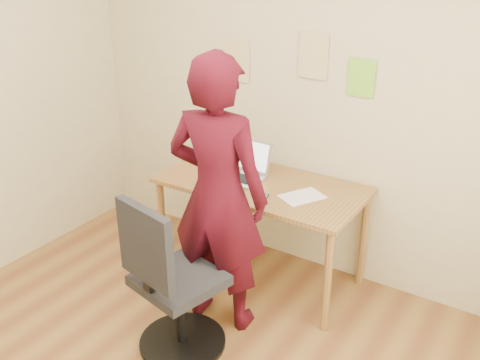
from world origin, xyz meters
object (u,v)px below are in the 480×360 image
Objects in this scene: phone at (263,198)px; desk at (261,195)px; laptop at (242,169)px; office_chair at (171,290)px; person at (218,196)px.

desk is at bearing 106.88° from phone.
laptop reaches higher than phone.
office_chair reaches higher than desk.
phone is 0.13× the size of office_chair.
desk is 0.25m from phone.
phone is 0.07× the size of person.
laptop is 1.06m from office_chair.
person is at bearing -69.14° from laptop.
phone is (0.13, -0.20, 0.09)m from desk.
phone is at bearing 90.23° from office_chair.
phone is (0.30, -0.23, -0.05)m from laptop.
person reaches higher than desk.
laptop is at bearing 126.98° from phone.
laptop is 0.60m from person.
office_chair is (0.14, -0.98, -0.36)m from laptop.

